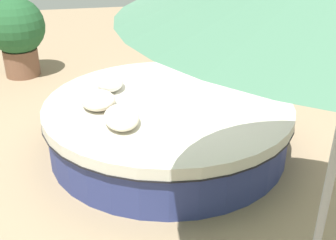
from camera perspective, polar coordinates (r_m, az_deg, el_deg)
The scene contains 7 objects.
ground_plane at distance 4.73m, azimuth -0.00°, elevation -3.67°, with size 16.00×16.00×0.00m, color #9E8466.
round_bed at distance 4.60m, azimuth -0.00°, elevation -0.55°, with size 2.68×2.68×0.56m.
throw_pillow_0 at distance 4.81m, azimuth -8.01°, elevation 5.32°, with size 0.46×0.32×0.20m, color white.
throw_pillow_1 at distance 4.37m, azimuth -9.55°, elevation 2.73°, with size 0.45×0.35×0.16m, color beige.
throw_pillow_2 at distance 3.98m, azimuth -6.40°, elevation 0.40°, with size 0.53×0.34×0.15m, color beige.
patio_chair at distance 6.48m, azimuth 16.42°, elevation 9.11°, with size 0.67×0.66×0.98m.
planter at distance 7.05m, azimuth -20.03°, elevation 11.31°, with size 0.89×0.89×1.25m.
Camera 1 is at (4.01, -0.82, 2.38)m, focal length 44.43 mm.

